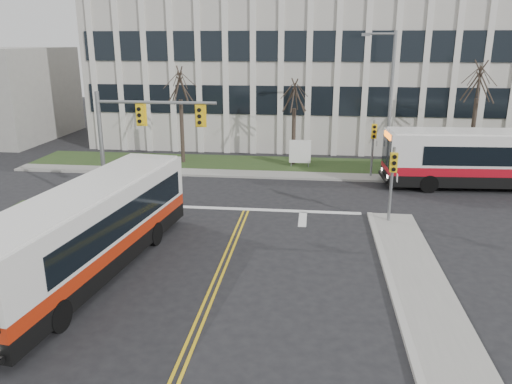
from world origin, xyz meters
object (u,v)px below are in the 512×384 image
object	(u,v)px
bus_cross	(494,160)
newspaper_box_red	(57,242)
bus_main	(89,233)
newspaper_box_blue	(21,278)
streetlight	(388,96)
directory_sign	(300,152)

from	to	relation	value
bus_cross	newspaper_box_red	size ratio (longest dim) A/B	13.44
bus_main	bus_cross	size ratio (longest dim) A/B	0.96
newspaper_box_blue	newspaper_box_red	bearing A→B (deg)	75.60
streetlight	bus_main	distance (m)	20.98
bus_main	newspaper_box_red	world-z (taller)	bus_main
directory_sign	bus_main	distance (m)	18.94
directory_sign	streetlight	bearing A→B (deg)	-13.23
newspaper_box_red	bus_cross	bearing A→B (deg)	6.99
directory_sign	bus_main	size ratio (longest dim) A/B	0.16
directory_sign	bus_cross	world-z (taller)	bus_cross
bus_cross	newspaper_box_red	bearing A→B (deg)	-63.32
bus_cross	newspaper_box_red	world-z (taller)	bus_cross
directory_sign	newspaper_box_red	world-z (taller)	directory_sign
bus_main	newspaper_box_red	xyz separation A→B (m)	(-2.25, 1.62, -1.17)
directory_sign	bus_cross	distance (m)	12.23
bus_cross	streetlight	bearing A→B (deg)	-112.87
bus_cross	newspaper_box_blue	xyz separation A→B (m)	(-21.01, -15.63, -1.23)
streetlight	newspaper_box_blue	world-z (taller)	streetlight
streetlight	directory_sign	world-z (taller)	streetlight
streetlight	newspaper_box_red	size ratio (longest dim) A/B	9.68
bus_main	newspaper_box_red	bearing A→B (deg)	151.07
bus_main	newspaper_box_blue	bearing A→B (deg)	-131.22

